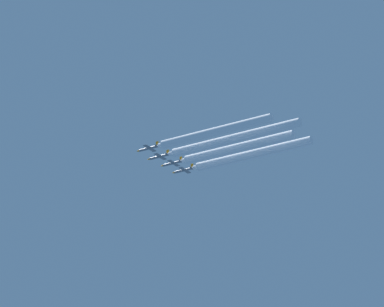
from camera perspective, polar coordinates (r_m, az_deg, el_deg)
name	(u,v)px	position (r m, az deg, el deg)	size (l,w,h in m)	color
jet_far_left	(148,148)	(503.46, -2.13, 0.25)	(8.01, 11.67, 2.80)	slate
jet_inner_left	(159,157)	(510.95, -1.61, -0.15)	(8.01, 11.67, 2.80)	slate
jet_center	(172,163)	(517.81, -0.97, -0.48)	(8.01, 11.67, 2.80)	slate
jet_inner_right	(183,170)	(525.53, -0.42, -0.82)	(8.01, 11.67, 2.80)	slate
smoke_trail_far_left	(214,132)	(487.71, 1.05, 1.04)	(3.71, 54.17, 3.71)	white
smoke_trail_inner_left	(233,139)	(493.43, 1.97, 0.72)	(3.71, 62.89, 3.71)	white
smoke_trail_center	(236,148)	(502.49, 2.16, 0.27)	(3.71, 54.31, 3.71)	white
smoke_trail_inner_right	(251,154)	(509.61, 2.86, -0.05)	(3.71, 58.02, 3.71)	white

